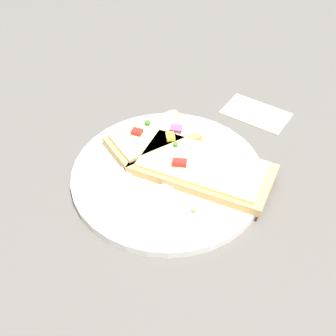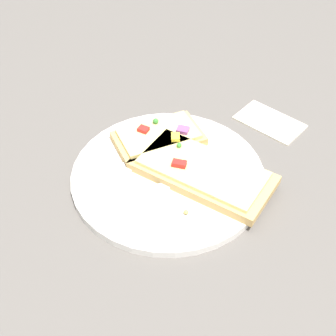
% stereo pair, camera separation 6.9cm
% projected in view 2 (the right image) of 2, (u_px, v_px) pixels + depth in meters
% --- Properties ---
extents(ground_plane, '(4.00, 4.00, 0.00)m').
position_uv_depth(ground_plane, '(168.00, 178.00, 0.71)').
color(ground_plane, '#56514C').
extents(plate, '(0.29, 0.29, 0.01)m').
position_uv_depth(plate, '(168.00, 176.00, 0.70)').
color(plate, silver).
rests_on(plate, ground).
extents(fork, '(0.11, 0.19, 0.01)m').
position_uv_depth(fork, '(167.00, 186.00, 0.68)').
color(fork, silver).
rests_on(fork, plate).
extents(knife, '(0.11, 0.17, 0.01)m').
position_uv_depth(knife, '(130.00, 166.00, 0.70)').
color(knife, silver).
rests_on(knife, plate).
extents(pizza_slice_main, '(0.22, 0.13, 0.03)m').
position_uv_depth(pizza_slice_main, '(202.00, 171.00, 0.69)').
color(pizza_slice_main, tan).
rests_on(pizza_slice_main, plate).
extents(pizza_slice_corner, '(0.13, 0.16, 0.03)m').
position_uv_depth(pizza_slice_corner, '(159.00, 137.00, 0.74)').
color(pizza_slice_corner, tan).
rests_on(pizza_slice_corner, plate).
extents(crumb_scatter, '(0.14, 0.09, 0.01)m').
position_uv_depth(crumb_scatter, '(161.00, 158.00, 0.72)').
color(crumb_scatter, tan).
rests_on(crumb_scatter, plate).
extents(napkin, '(0.11, 0.07, 0.01)m').
position_uv_depth(napkin, '(270.00, 121.00, 0.80)').
color(napkin, beige).
rests_on(napkin, ground).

